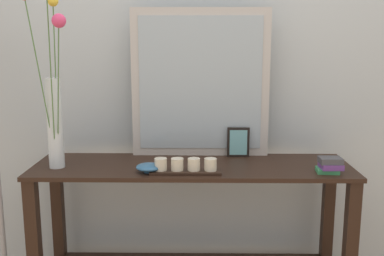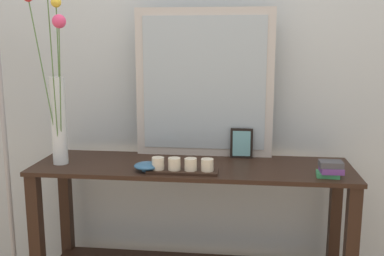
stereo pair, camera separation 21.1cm
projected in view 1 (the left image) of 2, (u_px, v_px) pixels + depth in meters
The scene contains 8 objects.
wall_back at pixel (193, 41), 2.36m from camera, with size 6.40×0.08×2.70m, color #B2BCC1.
console_table at pixel (192, 223), 2.20m from camera, with size 1.51×0.44×0.77m.
mirror_leaning at pixel (200, 83), 2.25m from camera, with size 0.69×0.03×0.74m.
tall_vase_left at pixel (54, 101), 2.02m from camera, with size 0.21×0.21×0.81m.
candle_tray at pixel (186, 167), 2.00m from camera, with size 0.32×0.09×0.07m.
picture_frame_small at pixel (238, 142), 2.27m from camera, with size 0.11×0.01×0.15m.
decorative_bowl at pixel (149, 167), 2.02m from camera, with size 0.12×0.12×0.04m.
book_stack at pixel (330, 165), 2.00m from camera, with size 0.11×0.09×0.07m.
Camera 1 is at (0.03, -2.07, 1.35)m, focal length 42.05 mm.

